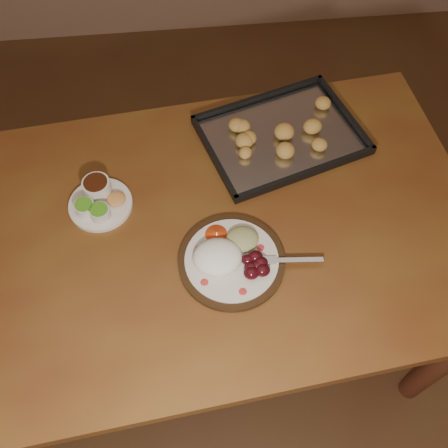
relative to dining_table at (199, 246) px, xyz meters
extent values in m
plane|color=#533A1C|center=(-0.07, -0.19, -0.65)|extent=(4.00, 4.00, 0.00)
cube|color=brown|center=(0.00, 0.00, 0.08)|extent=(1.58, 1.05, 0.04)
cylinder|color=#542819|center=(0.71, -0.31, -0.30)|extent=(0.07, 0.07, 0.71)
cylinder|color=#542819|center=(0.64, 0.45, -0.30)|extent=(0.07, 0.07, 0.71)
cylinder|color=black|center=(0.08, -0.11, 0.10)|extent=(0.27, 0.27, 0.02)
cylinder|color=silver|center=(0.08, -0.11, 0.11)|extent=(0.23, 0.23, 0.01)
ellipsoid|color=red|center=(0.00, -0.17, 0.12)|extent=(0.02, 0.02, 0.00)
ellipsoid|color=red|center=(0.09, -0.20, 0.12)|extent=(0.02, 0.02, 0.00)
ellipsoid|color=red|center=(0.15, -0.09, 0.12)|extent=(0.02, 0.02, 0.00)
ellipsoid|color=red|center=(0.00, -0.07, 0.12)|extent=(0.02, 0.02, 0.00)
ellipsoid|color=white|center=(0.04, -0.11, 0.13)|extent=(0.14, 0.13, 0.06)
ellipsoid|color=#4B0A13|center=(0.12, -0.15, 0.13)|extent=(0.03, 0.03, 0.03)
ellipsoid|color=#4B0A13|center=(0.14, -0.14, 0.13)|extent=(0.03, 0.03, 0.03)
ellipsoid|color=#4B0A13|center=(0.13, -0.12, 0.13)|extent=(0.03, 0.03, 0.03)
ellipsoid|color=#4B0A13|center=(0.15, -0.16, 0.13)|extent=(0.03, 0.03, 0.03)
ellipsoid|color=#4B0A13|center=(0.11, -0.12, 0.13)|extent=(0.03, 0.03, 0.03)
ellipsoid|color=#4B0A13|center=(0.14, -0.14, 0.13)|extent=(0.03, 0.03, 0.03)
ellipsoid|color=#4B0A13|center=(0.12, -0.16, 0.13)|extent=(0.03, 0.03, 0.03)
ellipsoid|color=tan|center=(0.11, -0.06, 0.13)|extent=(0.10, 0.09, 0.03)
cone|color=red|center=(0.05, -0.04, 0.13)|extent=(0.07, 0.07, 0.03)
cube|color=silver|center=(0.24, -0.13, 0.12)|extent=(0.13, 0.02, 0.00)
cube|color=silver|center=(0.17, -0.13, 0.12)|extent=(0.04, 0.02, 0.00)
cylinder|color=silver|center=(0.15, -0.13, 0.12)|extent=(0.03, 0.00, 0.00)
cylinder|color=silver|center=(0.15, -0.13, 0.12)|extent=(0.03, 0.00, 0.00)
cylinder|color=silver|center=(0.15, -0.12, 0.12)|extent=(0.03, 0.00, 0.00)
cylinder|color=silver|center=(0.15, -0.12, 0.12)|extent=(0.03, 0.00, 0.00)
cylinder|color=silver|center=(-0.25, 0.10, 0.10)|extent=(0.17, 0.17, 0.01)
cylinder|color=silver|center=(-0.29, 0.07, 0.13)|extent=(0.05, 0.05, 0.03)
cylinder|color=#47961E|center=(-0.29, 0.07, 0.14)|extent=(0.05, 0.05, 0.00)
cylinder|color=silver|center=(-0.25, 0.05, 0.13)|extent=(0.05, 0.05, 0.03)
cylinder|color=#47961E|center=(-0.25, 0.05, 0.14)|extent=(0.05, 0.05, 0.00)
cylinder|color=silver|center=(-0.26, 0.13, 0.13)|extent=(0.07, 0.07, 0.04)
cylinder|color=#361509|center=(-0.26, 0.13, 0.15)|extent=(0.06, 0.06, 0.00)
ellipsoid|color=#E3A550|center=(-0.21, 0.10, 0.12)|extent=(0.05, 0.05, 0.02)
cube|color=black|center=(0.27, 0.28, 0.10)|extent=(0.52, 0.44, 0.01)
cube|color=black|center=(0.22, 0.43, 0.12)|extent=(0.42, 0.14, 0.02)
cube|color=black|center=(0.31, 0.13, 0.12)|extent=(0.42, 0.14, 0.02)
cube|color=black|center=(0.47, 0.35, 0.12)|extent=(0.11, 0.31, 0.02)
cube|color=black|center=(0.06, 0.22, 0.12)|extent=(0.11, 0.31, 0.02)
cube|color=silver|center=(0.27, 0.28, 0.11)|extent=(0.48, 0.40, 0.00)
ellipsoid|color=gold|center=(0.32, 0.30, 0.13)|extent=(0.05, 0.05, 0.03)
ellipsoid|color=gold|center=(0.34, 0.35, 0.13)|extent=(0.07, 0.07, 0.03)
ellipsoid|color=gold|center=(0.26, 0.38, 0.13)|extent=(0.06, 0.06, 0.03)
ellipsoid|color=gold|center=(0.21, 0.32, 0.13)|extent=(0.06, 0.06, 0.03)
ellipsoid|color=gold|center=(0.18, 0.31, 0.13)|extent=(0.07, 0.07, 0.03)
ellipsoid|color=gold|center=(0.21, 0.27, 0.13)|extent=(0.05, 0.05, 0.03)
ellipsoid|color=gold|center=(0.19, 0.22, 0.13)|extent=(0.07, 0.07, 0.03)
ellipsoid|color=gold|center=(0.27, 0.19, 0.13)|extent=(0.06, 0.06, 0.03)
ellipsoid|color=gold|center=(0.32, 0.25, 0.13)|extent=(0.06, 0.06, 0.03)
ellipsoid|color=gold|center=(0.36, 0.26, 0.13)|extent=(0.07, 0.07, 0.03)
camera|label=1|loc=(0.00, -0.68, 1.22)|focal=40.00mm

